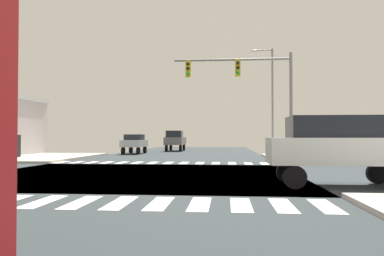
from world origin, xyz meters
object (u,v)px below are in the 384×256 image
(street_lamp, at_px, (270,93))
(suv_crossing_1, at_px, (338,144))
(sedan_leading_1, at_px, (134,142))
(pickup_nearside_1, at_px, (175,140))
(traffic_signal_mast, at_px, (246,81))

(street_lamp, distance_m, suv_crossing_1, 18.27)
(sedan_leading_1, bearing_deg, street_lamp, 156.02)
(pickup_nearside_1, distance_m, suv_crossing_1, 32.35)
(street_lamp, relative_size, suv_crossing_1, 1.90)
(traffic_signal_mast, xyz_separation_m, street_lamp, (2.25, 6.77, 0.02))
(street_lamp, height_order, sedan_leading_1, street_lamp)
(traffic_signal_mast, height_order, street_lamp, street_lamp)
(pickup_nearside_1, relative_size, sedan_leading_1, 1.19)
(suv_crossing_1, relative_size, sedan_leading_1, 1.07)
(suv_crossing_1, xyz_separation_m, sedan_leading_1, (-12.62, 23.37, -0.28))
(street_lamp, xyz_separation_m, pickup_nearside_1, (-9.37, 13.01, -3.88))
(pickup_nearside_1, bearing_deg, sedan_leading_1, 68.22)
(suv_crossing_1, bearing_deg, street_lamp, 0.81)
(traffic_signal_mast, height_order, pickup_nearside_1, traffic_signal_mast)
(street_lamp, relative_size, pickup_nearside_1, 1.71)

